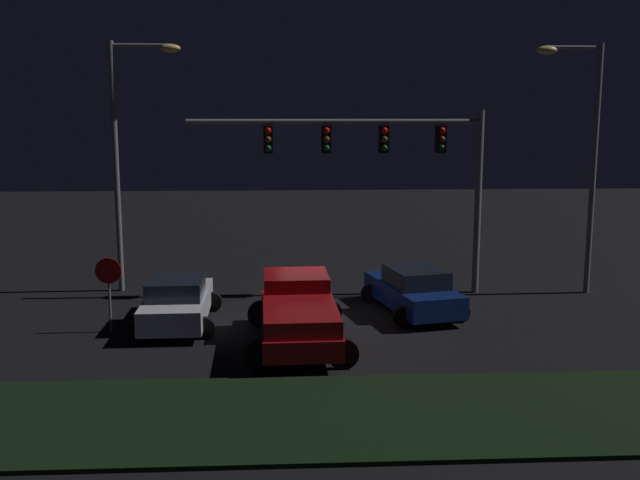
% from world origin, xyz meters
% --- Properties ---
extents(ground_plane, '(80.00, 80.00, 0.00)m').
position_xyz_m(ground_plane, '(0.00, 0.00, 0.00)').
color(ground_plane, black).
extents(grass_median, '(20.79, 4.47, 0.10)m').
position_xyz_m(grass_median, '(0.00, -7.73, 0.05)').
color(grass_median, black).
rests_on(grass_median, ground_plane).
extents(pickup_truck, '(2.97, 5.45, 1.80)m').
position_xyz_m(pickup_truck, '(-0.71, -2.63, 1.00)').
color(pickup_truck, maroon).
rests_on(pickup_truck, ground_plane).
extents(car_sedan, '(3.09, 4.69, 1.51)m').
position_xyz_m(car_sedan, '(3.09, 0.44, 0.74)').
color(car_sedan, navy).
rests_on(car_sedan, ground_plane).
extents(car_sedan_far, '(2.53, 4.43, 1.51)m').
position_xyz_m(car_sedan_far, '(-4.32, -0.61, 0.74)').
color(car_sedan_far, silver).
rests_on(car_sedan_far, ground_plane).
extents(traffic_signal_gantry, '(10.32, 0.56, 6.50)m').
position_xyz_m(traffic_signal_gantry, '(2.46, 3.09, 5.03)').
color(traffic_signal_gantry, slate).
rests_on(traffic_signal_gantry, ground_plane).
extents(street_lamp_left, '(2.50, 0.44, 8.86)m').
position_xyz_m(street_lamp_left, '(-6.53, 4.06, 5.51)').
color(street_lamp_left, slate).
rests_on(street_lamp_left, ground_plane).
extents(street_lamp_right, '(2.32, 0.44, 8.75)m').
position_xyz_m(street_lamp_right, '(9.39, 2.82, 5.43)').
color(street_lamp_right, slate).
rests_on(street_lamp_right, ground_plane).
extents(stop_sign, '(0.76, 0.08, 2.23)m').
position_xyz_m(stop_sign, '(-6.20, -1.21, 1.56)').
color(stop_sign, slate).
rests_on(stop_sign, ground_plane).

